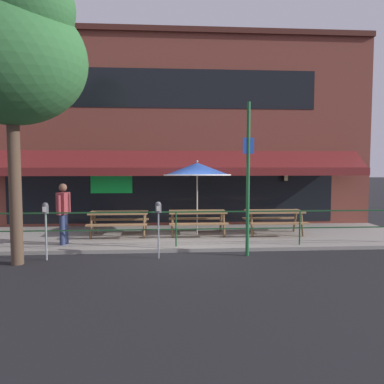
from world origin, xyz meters
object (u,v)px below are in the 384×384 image
at_px(picnic_table_right, 274,216).
at_px(patio_umbrella_centre, 197,170).
at_px(parking_meter_far, 158,213).
at_px(street_tree_curbside, 14,52).
at_px(picnic_table_centre, 197,216).
at_px(pedestrian_walking, 63,210).
at_px(picnic_table_left, 119,217).
at_px(parking_meter_near, 45,214).
at_px(street_sign_pole, 248,178).

height_order(picnic_table_right, patio_umbrella_centre, patio_umbrella_centre).
xyz_separation_m(parking_meter_far, street_tree_curbside, (-3.19, -0.39, 3.70)).
bearing_deg(parking_meter_far, street_tree_curbside, -173.09).
bearing_deg(patio_umbrella_centre, street_tree_curbside, -145.14).
height_order(picnic_table_centre, pedestrian_walking, pedestrian_walking).
relative_size(picnic_table_left, pedestrian_walking, 1.05).
bearing_deg(picnic_table_right, patio_umbrella_centre, 175.96).
relative_size(picnic_table_left, street_tree_curbside, 0.27).
bearing_deg(picnic_table_centre, parking_meter_far, -114.88).
height_order(picnic_table_left, pedestrian_walking, pedestrian_walking).
distance_m(picnic_table_centre, parking_meter_near, 4.69).
bearing_deg(pedestrian_walking, parking_meter_far, -27.53).
bearing_deg(pedestrian_walking, parking_meter_near, -92.29).
height_order(picnic_table_left, picnic_table_centre, same).
bearing_deg(patio_umbrella_centre, picnic_table_centre, -90.00).
height_order(parking_meter_far, street_tree_curbside, street_tree_curbside).
bearing_deg(street_tree_curbside, picnic_table_right, 22.78).
relative_size(picnic_table_left, street_sign_pole, 0.46).
distance_m(picnic_table_left, parking_meter_near, 2.94).
xyz_separation_m(picnic_table_left, picnic_table_centre, (2.47, 0.03, 0.00)).
relative_size(pedestrian_walking, parking_meter_near, 1.20).
bearing_deg(parking_meter_near, patio_umbrella_centre, 34.11).
bearing_deg(picnic_table_left, street_sign_pole, -34.11).
distance_m(picnic_table_right, parking_meter_far, 4.45).
height_order(picnic_table_left, picnic_table_right, same).
height_order(pedestrian_walking, parking_meter_far, pedestrian_walking).
xyz_separation_m(picnic_table_right, pedestrian_walking, (-6.33, -1.10, 0.35)).
distance_m(picnic_table_centre, street_tree_curbside, 6.71).
height_order(picnic_table_centre, parking_meter_far, parking_meter_far).
bearing_deg(parking_meter_far, picnic_table_centre, 65.12).
distance_m(picnic_table_centre, patio_umbrella_centre, 1.48).
distance_m(street_sign_pole, street_tree_curbside, 6.18).
bearing_deg(parking_meter_far, pedestrian_walking, 152.47).
relative_size(picnic_table_centre, street_tree_curbside, 0.27).
bearing_deg(patio_umbrella_centre, picnic_table_left, -176.94).
relative_size(parking_meter_near, parking_meter_far, 1.00).
xyz_separation_m(pedestrian_walking, street_tree_curbside, (-0.52, -1.78, 3.79)).
distance_m(picnic_table_right, parking_meter_near, 6.86).
distance_m(parking_meter_far, street_sign_pole, 2.43).
distance_m(patio_umbrella_centre, street_sign_pole, 2.76).
height_order(picnic_table_centre, parking_meter_near, parking_meter_near).
bearing_deg(picnic_table_centre, picnic_table_right, -1.57).
bearing_deg(parking_meter_far, patio_umbrella_centre, 66.00).
relative_size(picnic_table_left, picnic_table_centre, 1.00).
distance_m(parking_meter_near, street_tree_curbside, 3.75).
xyz_separation_m(pedestrian_walking, parking_meter_far, (2.67, -1.39, 0.09)).
relative_size(picnic_table_left, picnic_table_right, 1.00).
distance_m(pedestrian_walking, street_tree_curbside, 4.22).
relative_size(picnic_table_centre, parking_meter_near, 1.27).
distance_m(picnic_table_right, street_sign_pole, 3.03).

